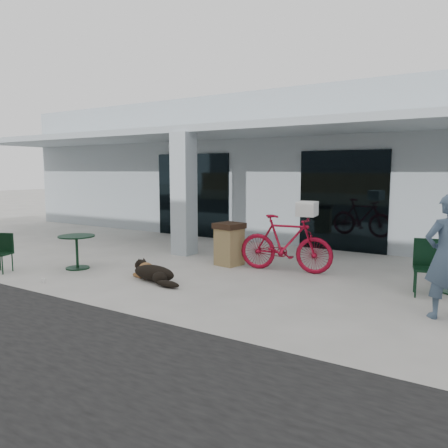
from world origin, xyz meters
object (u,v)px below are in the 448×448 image
Objects in this scene: person at (447,256)px; trash_receptacle at (229,244)px; bicycle at (286,243)px; cafe_chair_far_a at (427,268)px; cafe_table_near at (77,252)px; cafe_chair_near at (1,253)px; dog at (154,272)px.

person reaches higher than trash_receptacle.
bicycle is 1.10× the size of person.
cafe_table_near is at bearing -176.89° from cafe_chair_far_a.
cafe_chair_near is 0.85× the size of cafe_chair_far_a.
trash_receptacle is (-1.36, -0.10, -0.12)m from bicycle.
trash_receptacle is at bearing 21.10° from cafe_chair_near.
cafe_chair_far_a reaches higher than dog.
bicycle reaches higher than cafe_chair_far_a.
bicycle reaches higher than trash_receptacle.
person is (8.31, 1.83, 0.51)m from cafe_chair_near.
bicycle is at bearing 4.21° from trash_receptacle.
cafe_chair_near is at bearing -171.41° from cafe_chair_far_a.
bicycle is at bearing 13.40° from cafe_chair_near.
trash_receptacle is at bearing 164.21° from cafe_chair_far_a.
person is at bearing -7.40° from cafe_chair_near.
person is at bearing 5.64° from cafe_table_near.
person is at bearing -82.49° from cafe_chair_far_a.
trash_receptacle reaches higher than cafe_table_near.
dog is 1.15× the size of trash_receptacle.
person is (5.05, 0.67, 0.74)m from dog.
cafe_chair_far_a reaches higher than cafe_chair_near.
person reaches higher than bicycle.
cafe_chair_far_a is 0.53× the size of person.
cafe_chair_near is 8.45m from cafe_chair_far_a.
cafe_table_near is 7.10m from cafe_chair_far_a.
person is (0.38, -1.10, 0.43)m from cafe_chair_far_a.
cafe_chair_far_a is 1.24m from person.
dog is 0.60× the size of person.
cafe_table_near is at bearing 26.46° from cafe_chair_near.
bicycle is 2.07× the size of cafe_chair_far_a.
cafe_chair_far_a is at bearing 0.47° from cafe_chair_near.
cafe_table_near is at bearing -31.27° from person.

